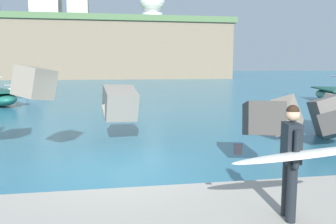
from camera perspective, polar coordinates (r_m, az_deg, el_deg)
ground_plane at (r=8.71m, az=-7.29°, el=-9.77°), size 400.00×400.00×0.00m
breakwater_jetty at (r=10.37m, az=4.12°, el=0.95°), size 31.75×7.47×3.02m
surfer_with_board at (r=5.49m, az=20.32°, el=-6.69°), size 2.12×1.35×1.78m
boat_near_centre at (r=27.68m, az=25.81°, el=2.59°), size 3.75×6.28×8.22m
boat_mid_left at (r=33.56m, az=-21.86°, el=3.87°), size 4.16×4.09×2.44m
mooring_buoy_inner at (r=37.13m, az=-24.72°, el=3.17°), size 0.44×0.44×0.44m
headland_bluff at (r=90.91m, az=-15.55°, el=9.69°), size 71.57×39.97×12.94m
radar_dome at (r=92.06m, az=-2.63°, el=17.22°), size 6.47×6.47×9.68m
station_building_east at (r=86.09m, az=-14.64°, el=16.25°), size 4.82×4.71×6.16m
station_building_annex at (r=87.62m, az=-19.48°, el=15.96°), size 6.51×7.92×6.28m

